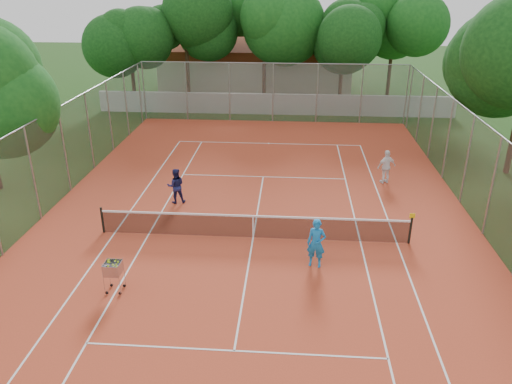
# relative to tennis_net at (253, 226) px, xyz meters

# --- Properties ---
(ground) EXTENTS (120.00, 120.00, 0.00)m
(ground) POSITION_rel_tennis_net_xyz_m (0.00, 0.00, -0.51)
(ground) COLOR #17360E
(ground) RESTS_ON ground
(court_pad) EXTENTS (18.00, 34.00, 0.02)m
(court_pad) POSITION_rel_tennis_net_xyz_m (0.00, 0.00, -0.50)
(court_pad) COLOR #B94124
(court_pad) RESTS_ON ground
(court_lines) EXTENTS (10.98, 23.78, 0.01)m
(court_lines) POSITION_rel_tennis_net_xyz_m (0.00, 0.00, -0.49)
(court_lines) COLOR white
(court_lines) RESTS_ON court_pad
(tennis_net) EXTENTS (11.88, 0.10, 0.98)m
(tennis_net) POSITION_rel_tennis_net_xyz_m (0.00, 0.00, 0.00)
(tennis_net) COLOR black
(tennis_net) RESTS_ON court_pad
(perimeter_fence) EXTENTS (18.00, 34.00, 4.00)m
(perimeter_fence) POSITION_rel_tennis_net_xyz_m (0.00, 0.00, 1.49)
(perimeter_fence) COLOR slate
(perimeter_fence) RESTS_ON ground
(boundary_wall) EXTENTS (26.00, 0.30, 1.50)m
(boundary_wall) POSITION_rel_tennis_net_xyz_m (0.00, 19.00, 0.24)
(boundary_wall) COLOR silver
(boundary_wall) RESTS_ON ground
(clubhouse) EXTENTS (16.40, 9.00, 4.40)m
(clubhouse) POSITION_rel_tennis_net_xyz_m (-2.00, 29.00, 1.69)
(clubhouse) COLOR beige
(clubhouse) RESTS_ON ground
(tropical_trees) EXTENTS (29.00, 19.00, 10.00)m
(tropical_trees) POSITION_rel_tennis_net_xyz_m (0.00, 22.00, 4.49)
(tropical_trees) COLOR #0E3811
(tropical_trees) RESTS_ON ground
(player_near) EXTENTS (0.71, 0.54, 1.77)m
(player_near) POSITION_rel_tennis_net_xyz_m (2.33, -1.86, 0.40)
(player_near) COLOR #177BC7
(player_near) RESTS_ON court_pad
(player_far_left) EXTENTS (0.91, 0.79, 1.60)m
(player_far_left) POSITION_rel_tennis_net_xyz_m (-3.68, 3.03, 0.31)
(player_far_left) COLOR navy
(player_far_left) RESTS_ON court_pad
(player_far_right) EXTENTS (1.06, 0.76, 1.67)m
(player_far_right) POSITION_rel_tennis_net_xyz_m (6.01, 6.08, 0.34)
(player_far_right) COLOR white
(player_far_right) RESTS_ON court_pad
(ball_hopper) EXTENTS (0.73, 0.73, 1.14)m
(ball_hopper) POSITION_rel_tennis_net_xyz_m (-4.13, -3.89, 0.08)
(ball_hopper) COLOR #ABABB2
(ball_hopper) RESTS_ON court_pad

